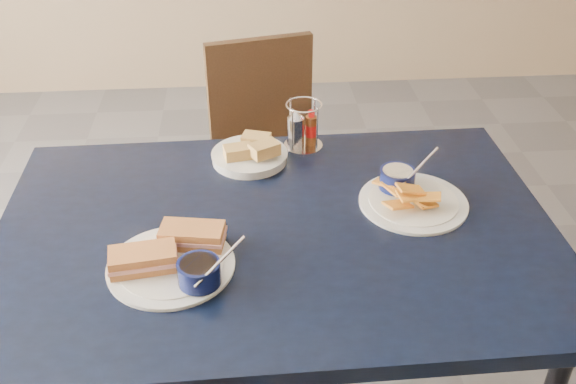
{
  "coord_description": "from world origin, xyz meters",
  "views": [
    {
      "loc": [
        -0.29,
        -1.18,
        1.65
      ],
      "look_at": [
        -0.2,
        0.06,
        0.82
      ],
      "focal_mm": 40.0,
      "sensor_mm": 36.0,
      "label": 1
    }
  ],
  "objects": [
    {
      "name": "chair_far",
      "position": [
        -0.19,
        0.93,
        0.48
      ],
      "size": [
        0.47,
        0.46,
        0.84
      ],
      "color": "#321E10",
      "rests_on": "ground"
    },
    {
      "name": "bread_basket",
      "position": [
        -0.28,
        0.33,
        0.77
      ],
      "size": [
        0.2,
        0.2,
        0.07
      ],
      "color": "white",
      "rests_on": "dining_table"
    },
    {
      "name": "plantain_plate",
      "position": [
        0.1,
        0.11,
        0.77
      ],
      "size": [
        0.27,
        0.27,
        0.12
      ],
      "color": "white",
      "rests_on": "dining_table"
    },
    {
      "name": "dining_table",
      "position": [
        -0.23,
        0.02,
        0.69
      ],
      "size": [
        1.32,
        0.89,
        0.75
      ],
      "color": "black",
      "rests_on": "ground"
    },
    {
      "name": "condiment_caddy",
      "position": [
        -0.13,
        0.4,
        0.81
      ],
      "size": [
        0.11,
        0.11,
        0.14
      ],
      "color": "silver",
      "rests_on": "dining_table"
    },
    {
      "name": "sandwich_plate",
      "position": [
        -0.45,
        -0.1,
        0.77
      ],
      "size": [
        0.3,
        0.28,
        0.12
      ],
      "color": "white",
      "rests_on": "dining_table"
    }
  ]
}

